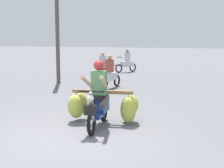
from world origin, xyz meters
TOP-DOWN VIEW (x-y plane):
  - ground_plane at (0.00, 0.00)m, footprint 120.00×120.00m
  - motorbike_main_loaded at (0.15, 1.26)m, footprint 1.83×1.90m
  - motorbike_distant_ahead_left at (-2.57, 8.65)m, footprint 0.56×1.61m
  - motorbike_distant_ahead_right at (-1.47, 6.56)m, footprint 0.53×1.61m
  - motorbike_distant_far_ahead at (-2.61, 12.97)m, footprint 0.98×1.39m
  - utility_pole at (-4.32, 7.46)m, footprint 0.18×0.18m

SIDE VIEW (x-z plane):
  - ground_plane at x=0.00m, z-range 0.00..0.00m
  - motorbike_main_loaded at x=0.15m, z-range -0.28..1.30m
  - motorbike_distant_ahead_left at x=-2.57m, z-range -0.13..1.27m
  - motorbike_distant_ahead_right at x=-1.47m, z-range -0.13..1.27m
  - motorbike_distant_far_ahead at x=-2.61m, z-range -0.13..1.27m
  - utility_pole at x=-4.32m, z-range 0.00..6.26m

